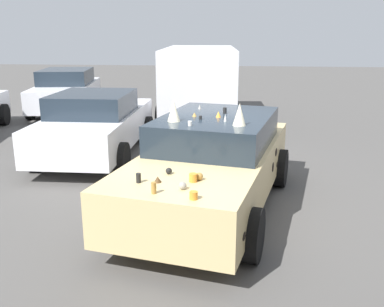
% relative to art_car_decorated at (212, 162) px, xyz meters
% --- Properties ---
extents(ground_plane, '(60.00, 60.00, 0.00)m').
position_rel_art_car_decorated_xyz_m(ground_plane, '(-0.06, 0.01, -0.75)').
color(ground_plane, '#514F4C').
extents(art_car_decorated, '(4.80, 2.71, 1.76)m').
position_rel_art_car_decorated_xyz_m(art_car_decorated, '(0.00, 0.00, 0.00)').
color(art_car_decorated, '#D8BC7F').
rests_on(art_car_decorated, ground).
extents(parked_van_behind_left, '(5.13, 2.56, 2.24)m').
position_rel_art_car_decorated_xyz_m(parked_van_behind_left, '(6.94, 0.80, 0.50)').
color(parked_van_behind_left, silver).
rests_on(parked_van_behind_left, ground).
extents(parked_sedan_row_back_center, '(4.68, 2.56, 1.46)m').
position_rel_art_car_decorated_xyz_m(parked_sedan_row_back_center, '(8.15, 5.57, -0.01)').
color(parked_sedan_row_back_center, white).
rests_on(parked_sedan_row_back_center, ground).
extents(parked_sedan_near_left, '(4.37, 2.05, 1.43)m').
position_rel_art_car_decorated_xyz_m(parked_sedan_near_left, '(2.83, 2.78, -0.04)').
color(parked_sedan_near_left, white).
rests_on(parked_sedan_near_left, ground).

